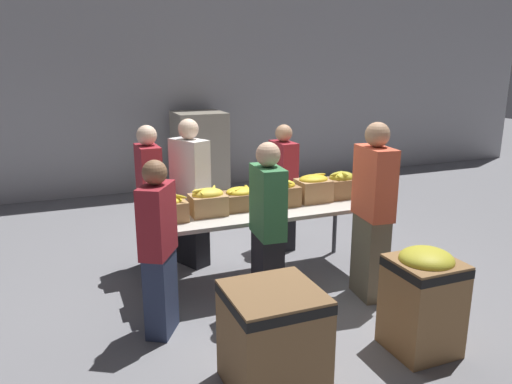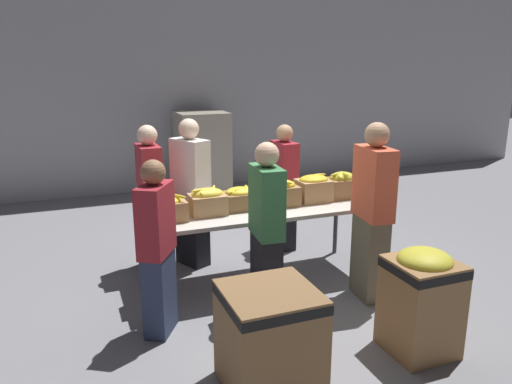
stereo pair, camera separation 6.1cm
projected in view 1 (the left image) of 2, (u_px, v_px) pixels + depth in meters
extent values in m
plane|color=gray|center=(261.00, 279.00, 5.38)|extent=(30.00, 30.00, 0.00)
cube|color=#A8A8AD|center=(168.00, 77.00, 8.67)|extent=(16.00, 0.08, 4.00)
cube|color=beige|center=(261.00, 209.00, 5.18)|extent=(2.36, 0.88, 0.04)
cylinder|color=#38383D|center=(164.00, 276.00, 4.54)|extent=(0.05, 0.05, 0.77)
cylinder|color=#38383D|center=(371.00, 243.00, 5.35)|extent=(0.05, 0.05, 0.77)
cylinder|color=#38383D|center=(149.00, 248.00, 5.21)|extent=(0.05, 0.05, 0.77)
cylinder|color=#38383D|center=(335.00, 222.00, 6.03)|extent=(0.05, 0.05, 0.77)
cube|color=#A37A4C|center=(168.00, 211.00, 4.71)|extent=(0.35, 0.28, 0.19)
ellipsoid|color=yellow|center=(167.00, 201.00, 4.69)|extent=(0.27, 0.24, 0.08)
ellipsoid|color=yellow|center=(165.00, 198.00, 4.68)|extent=(0.13, 0.22, 0.05)
ellipsoid|color=yellow|center=(161.00, 201.00, 4.59)|extent=(0.18, 0.13, 0.04)
ellipsoid|color=yellow|center=(178.00, 196.00, 4.67)|extent=(0.16, 0.19, 0.04)
ellipsoid|color=yellow|center=(164.00, 196.00, 4.71)|extent=(0.07, 0.17, 0.04)
cube|color=tan|center=(208.00, 205.00, 4.90)|extent=(0.35, 0.27, 0.20)
ellipsoid|color=yellow|center=(208.00, 194.00, 4.87)|extent=(0.31, 0.22, 0.12)
ellipsoid|color=yellow|center=(214.00, 188.00, 4.95)|extent=(0.12, 0.22, 0.04)
ellipsoid|color=yellow|center=(199.00, 192.00, 4.84)|extent=(0.07, 0.22, 0.04)
ellipsoid|color=yellow|center=(199.00, 191.00, 4.80)|extent=(0.16, 0.09, 0.04)
cube|color=olive|center=(240.00, 201.00, 5.09)|extent=(0.35, 0.29, 0.17)
ellipsoid|color=yellow|center=(240.00, 192.00, 5.06)|extent=(0.29, 0.24, 0.10)
ellipsoid|color=yellow|center=(246.00, 187.00, 5.15)|extent=(0.07, 0.16, 0.05)
ellipsoid|color=yellow|center=(239.00, 189.00, 5.03)|extent=(0.15, 0.13, 0.04)
ellipsoid|color=yellow|center=(236.00, 191.00, 5.01)|extent=(0.20, 0.13, 0.04)
cube|color=olive|center=(281.00, 196.00, 5.21)|extent=(0.35, 0.27, 0.21)
ellipsoid|color=yellow|center=(281.00, 185.00, 5.18)|extent=(0.30, 0.21, 0.11)
ellipsoid|color=yellow|center=(283.00, 182.00, 5.13)|extent=(0.17, 0.19, 0.04)
ellipsoid|color=yellow|center=(276.00, 183.00, 5.16)|extent=(0.16, 0.16, 0.05)
cube|color=tan|center=(313.00, 190.00, 5.37)|extent=(0.35, 0.29, 0.23)
ellipsoid|color=gold|center=(314.00, 179.00, 5.34)|extent=(0.32, 0.25, 0.09)
ellipsoid|color=gold|center=(317.00, 175.00, 5.42)|extent=(0.22, 0.06, 0.04)
ellipsoid|color=gold|center=(311.00, 178.00, 5.29)|extent=(0.14, 0.06, 0.05)
cube|color=olive|center=(341.00, 188.00, 5.52)|extent=(0.35, 0.27, 0.21)
ellipsoid|color=gold|center=(342.00, 177.00, 5.49)|extent=(0.29, 0.22, 0.13)
ellipsoid|color=gold|center=(336.00, 174.00, 5.43)|extent=(0.18, 0.09, 0.04)
ellipsoid|color=gold|center=(340.00, 173.00, 5.56)|extent=(0.17, 0.17, 0.04)
ellipsoid|color=gold|center=(338.00, 176.00, 5.40)|extent=(0.07, 0.16, 0.04)
ellipsoid|color=gold|center=(345.00, 174.00, 5.41)|extent=(0.05, 0.15, 0.05)
cube|color=black|center=(267.00, 275.00, 4.57)|extent=(0.23, 0.38, 0.76)
cube|color=#387A47|center=(268.00, 202.00, 4.39)|extent=(0.25, 0.45, 0.63)
sphere|color=#DBAD89|center=(268.00, 154.00, 4.28)|extent=(0.22, 0.22, 0.22)
cube|color=#6B604C|center=(370.00, 257.00, 4.90)|extent=(0.26, 0.42, 0.82)
cube|color=#EA5B3D|center=(374.00, 183.00, 4.70)|extent=(0.28, 0.49, 0.68)
sphere|color=tan|center=(377.00, 135.00, 4.59)|extent=(0.23, 0.23, 0.23)
cube|color=black|center=(152.00, 236.00, 5.56)|extent=(0.21, 0.37, 0.77)
cube|color=maroon|center=(149.00, 175.00, 5.38)|extent=(0.23, 0.44, 0.64)
sphere|color=beige|center=(147.00, 135.00, 5.27)|extent=(0.22, 0.22, 0.22)
cube|color=black|center=(283.00, 219.00, 6.20)|extent=(0.20, 0.36, 0.73)
cube|color=maroon|center=(283.00, 167.00, 6.03)|extent=(0.22, 0.42, 0.61)
sphere|color=tan|center=(284.00, 133.00, 5.93)|extent=(0.21, 0.21, 0.21)
cube|color=black|center=(192.00, 231.00, 5.69)|extent=(0.35, 0.43, 0.79)
cube|color=silver|center=(190.00, 169.00, 5.50)|extent=(0.39, 0.50, 0.66)
sphere|color=beige|center=(188.00, 129.00, 5.38)|extent=(0.22, 0.22, 0.22)
cube|color=#2D3856|center=(161.00, 294.00, 4.24)|extent=(0.34, 0.39, 0.72)
cube|color=maroon|center=(157.00, 220.00, 4.07)|extent=(0.38, 0.45, 0.60)
sphere|color=#896042|center=(155.00, 172.00, 3.97)|extent=(0.20, 0.20, 0.20)
cube|color=olive|center=(273.00, 340.00, 3.51)|extent=(0.64, 0.64, 0.76)
cube|color=black|center=(273.00, 298.00, 3.43)|extent=(0.64, 0.64, 0.07)
cube|color=olive|center=(422.00, 306.00, 3.98)|extent=(0.50, 0.50, 0.78)
cube|color=black|center=(426.00, 267.00, 3.89)|extent=(0.50, 0.50, 0.07)
ellipsoid|color=gold|center=(426.00, 259.00, 3.88)|extent=(0.43, 0.43, 0.18)
cube|color=olive|center=(201.00, 190.00, 8.76)|extent=(0.90, 0.90, 0.13)
cube|color=#A39984|center=(200.00, 150.00, 8.58)|extent=(0.83, 0.83, 1.30)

